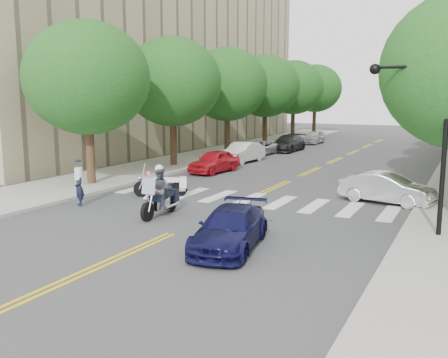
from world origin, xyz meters
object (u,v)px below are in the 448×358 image
Objects in this scene: officer_standing at (79,188)px; sedan_blue at (230,229)px; motorcycle_parked at (165,185)px; convertible at (387,188)px; motorcycle_police at (161,193)px.

sedan_blue is at bearing 17.05° from officer_standing.
convertible is (9.51, 3.15, 0.10)m from motorcycle_parked.
motorcycle_parked is 0.56× the size of convertible.
motorcycle_police is 0.58× the size of sedan_blue.
motorcycle_police is 1.10× the size of motorcycle_parked.
motorcycle_police is at bearing 179.27° from motorcycle_parked.
motorcycle_parked is (-1.94, 3.27, -0.34)m from motorcycle_police.
convertible reaches higher than sedan_blue.
convertible is (7.57, 6.41, -0.24)m from motorcycle_police.
sedan_blue is (8.42, -2.50, -0.17)m from officer_standing.
motorcycle_parked is 8.56m from sedan_blue.
convertible is at bearing 62.68° from officer_standing.
motorcycle_police reaches higher than sedan_blue.
motorcycle_parked reaches higher than officer_standing.
officer_standing is 0.39× the size of convertible.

